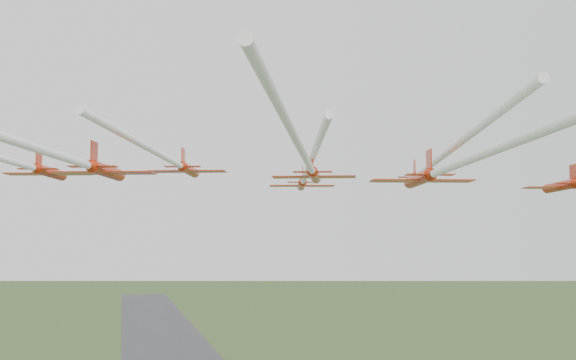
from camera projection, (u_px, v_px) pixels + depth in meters
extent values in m
cylinder|color=#B52408|center=(302.00, 185.00, 113.26)|extent=(2.76, 8.78, 1.13)
cone|color=#B52408|center=(301.00, 187.00, 118.53)|extent=(1.46, 2.03, 1.13)
cone|color=#B52408|center=(303.00, 182.00, 108.30)|extent=(1.24, 1.40, 1.03)
ellipsoid|color=black|center=(301.00, 183.00, 115.34)|extent=(0.61, 1.04, 0.33)
cube|color=#B52408|center=(302.00, 186.00, 112.42)|extent=(9.37, 4.33, 0.10)
cube|color=#B52408|center=(303.00, 182.00, 109.27)|extent=(4.26, 1.99, 0.08)
cube|color=#B52408|center=(303.00, 174.00, 109.57)|extent=(0.45, 1.83, 2.05)
cylinder|color=silver|center=(312.00, 160.00, 80.39)|extent=(11.03, 54.01, 0.62)
cylinder|color=#B52408|center=(189.00, 170.00, 97.70)|extent=(3.37, 8.97, 1.16)
cone|color=#B52408|center=(196.00, 174.00, 103.10)|extent=(1.60, 2.13, 1.16)
cone|color=#B52408|center=(181.00, 166.00, 92.61)|extent=(1.34, 1.49, 1.05)
ellipsoid|color=black|center=(192.00, 168.00, 99.83)|extent=(0.68, 1.08, 0.34)
cube|color=#B52408|center=(188.00, 171.00, 96.83)|extent=(9.67, 4.98, 0.11)
cube|color=#B52408|center=(183.00, 167.00, 93.60)|extent=(4.40, 2.28, 0.08)
cube|color=#B52408|center=(183.00, 157.00, 93.91)|extent=(0.58, 1.86, 2.11)
cylinder|color=silver|center=(143.00, 145.00, 73.26)|extent=(10.05, 36.66, 0.63)
cylinder|color=#B52408|center=(411.00, 180.00, 101.24)|extent=(3.21, 8.61, 1.11)
cone|color=#B52408|center=(407.00, 183.00, 106.43)|extent=(1.53, 2.04, 1.11)
cone|color=#B52408|center=(416.00, 176.00, 96.36)|extent=(1.28, 1.43, 1.01)
ellipsoid|color=black|center=(409.00, 178.00, 103.29)|extent=(0.65, 1.04, 0.32)
cube|color=#B52408|center=(412.00, 181.00, 100.41)|extent=(9.28, 4.76, 0.10)
cube|color=#B52408|center=(415.00, 177.00, 97.31)|extent=(4.22, 2.18, 0.08)
cube|color=#B52408|center=(414.00, 168.00, 97.61)|extent=(0.55, 1.79, 2.02)
cylinder|color=silver|center=(453.00, 147.00, 67.80)|extent=(14.53, 54.64, 0.61)
cylinder|color=#B52408|center=(50.00, 172.00, 87.02)|extent=(3.03, 8.70, 1.12)
cone|color=#B52408|center=(65.00, 177.00, 92.25)|extent=(1.50, 2.04, 1.12)
cone|color=#B52408|center=(35.00, 168.00, 82.09)|extent=(1.27, 1.42, 1.02)
ellipsoid|color=black|center=(56.00, 170.00, 89.09)|extent=(0.63, 1.04, 0.33)
cube|color=#B52408|center=(48.00, 174.00, 86.18)|extent=(9.34, 4.59, 0.10)
cube|color=#B52408|center=(38.00, 169.00, 83.05)|extent=(4.25, 2.10, 0.08)
cube|color=#B52408|center=(39.00, 158.00, 83.35)|extent=(0.51, 1.81, 2.04)
cylinder|color=#B52408|center=(314.00, 175.00, 81.43)|extent=(3.24, 8.05, 1.05)
cone|color=#B52408|center=(316.00, 179.00, 86.30)|extent=(1.48, 1.93, 1.05)
cone|color=#B52408|center=(312.00, 171.00, 76.85)|extent=(1.23, 1.36, 0.95)
ellipsoid|color=black|center=(315.00, 173.00, 83.35)|extent=(0.63, 0.98, 0.30)
cube|color=#B52408|center=(314.00, 177.00, 80.66)|extent=(8.72, 4.69, 0.10)
cube|color=#B52408|center=(313.00, 172.00, 77.75)|extent=(3.97, 2.15, 0.08)
cube|color=#B52408|center=(313.00, 161.00, 78.03)|extent=(0.57, 1.67, 1.90)
cylinder|color=silver|center=(294.00, 136.00, 52.04)|extent=(14.11, 47.13, 0.57)
cylinder|color=#B52408|center=(560.00, 186.00, 82.97)|extent=(2.23, 7.78, 1.00)
cone|color=#B52408|center=(544.00, 189.00, 87.63)|extent=(1.25, 1.78, 1.00)
ellipsoid|color=black|center=(554.00, 184.00, 84.81)|extent=(0.52, 0.91, 0.29)
cube|color=#B52408|center=(563.00, 188.00, 82.23)|extent=(8.27, 3.62, 0.09)
cube|color=#B52408|center=(574.00, 183.00, 79.44)|extent=(3.76, 1.66, 0.07)
cube|color=#B52408|center=(573.00, 174.00, 79.71)|extent=(0.35, 1.63, 1.82)
cylinder|color=#B52408|center=(107.00, 171.00, 66.27)|extent=(3.09, 8.08, 1.05)
cone|color=#B52408|center=(122.00, 176.00, 71.14)|extent=(1.45, 1.92, 1.05)
cone|color=#B52408|center=(90.00, 165.00, 61.69)|extent=(1.21, 1.35, 0.95)
ellipsoid|color=black|center=(113.00, 169.00, 68.19)|extent=(0.62, 0.98, 0.30)
cube|color=#B52408|center=(104.00, 173.00, 65.50)|extent=(8.72, 4.55, 0.10)
cube|color=#B52408|center=(93.00, 167.00, 62.58)|extent=(3.97, 2.08, 0.08)
cube|color=#B52408|center=(94.00, 154.00, 62.86)|extent=(0.53, 1.68, 1.90)
cylinder|color=#B52408|center=(420.00, 179.00, 67.25)|extent=(2.30, 8.25, 1.06)
cone|color=#B52408|center=(408.00, 183.00, 72.18)|extent=(1.31, 1.87, 1.06)
cone|color=#B52408|center=(432.00, 174.00, 62.60)|extent=(1.13, 1.29, 0.96)
ellipsoid|color=black|center=(415.00, 176.00, 69.20)|extent=(0.54, 0.97, 0.31)
cube|color=#B52408|center=(422.00, 181.00, 66.46)|extent=(8.75, 3.78, 0.10)
cube|color=#B52408|center=(430.00, 175.00, 63.51)|extent=(3.98, 1.73, 0.08)
cube|color=#B52408|center=(429.00, 162.00, 63.79)|extent=(0.36, 1.73, 1.93)
cylinder|color=silver|center=(547.00, 129.00, 38.59)|extent=(7.83, 46.72, 0.58)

